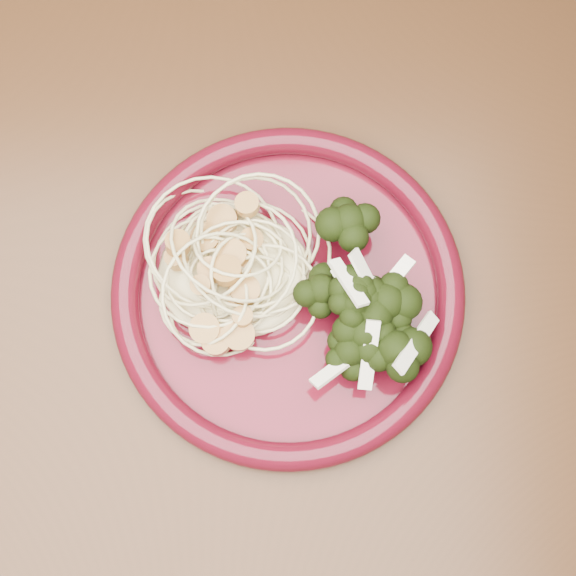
# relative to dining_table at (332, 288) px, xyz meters

# --- Properties ---
(dining_table) EXTENTS (1.20, 0.80, 0.75)m
(dining_table) POSITION_rel_dining_table_xyz_m (0.00, 0.00, 0.00)
(dining_table) COLOR #472814
(dining_table) RESTS_ON ground
(dinner_plate) EXTENTS (0.34, 0.34, 0.02)m
(dinner_plate) POSITION_rel_dining_table_xyz_m (-0.04, -0.03, 0.11)
(dinner_plate) COLOR #530B18
(dinner_plate) RESTS_ON dining_table
(spaghetti_pile) EXTENTS (0.14, 0.14, 0.03)m
(spaghetti_pile) POSITION_rel_dining_table_xyz_m (-0.08, -0.02, 0.12)
(spaghetti_pile) COLOR beige
(spaghetti_pile) RESTS_ON dinner_plate
(scallop_cluster) EXTENTS (0.14, 0.14, 0.04)m
(scallop_cluster) POSITION_rel_dining_table_xyz_m (-0.08, -0.02, 0.15)
(scallop_cluster) COLOR #C79044
(scallop_cluster) RESTS_ON spaghetti_pile
(broccoli_pile) EXTENTS (0.13, 0.17, 0.05)m
(broccoli_pile) POSITION_rel_dining_table_xyz_m (0.01, -0.05, 0.13)
(broccoli_pile) COLOR black
(broccoli_pile) RESTS_ON dinner_plate
(onion_garnish) EXTENTS (0.09, 0.11, 0.05)m
(onion_garnish) POSITION_rel_dining_table_xyz_m (0.01, -0.05, 0.16)
(onion_garnish) COLOR white
(onion_garnish) RESTS_ON broccoli_pile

